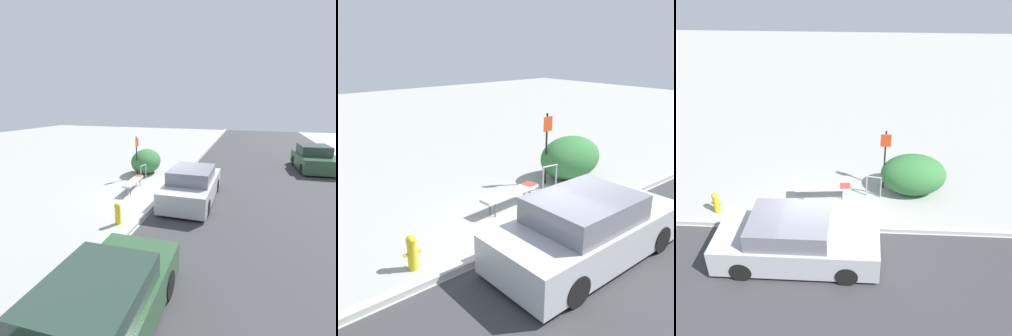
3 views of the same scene
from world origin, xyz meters
TOP-DOWN VIEW (x-y plane):
  - ground_plane at (0.00, 0.00)m, footprint 60.00×60.00m
  - curb at (0.00, 0.00)m, footprint 60.00×0.20m
  - bench at (-0.13, 1.61)m, footprint 1.96×0.55m
  - bike_rack at (1.63, 1.82)m, footprint 0.55×0.14m
  - sign_post at (1.99, 2.34)m, footprint 0.36×0.08m
  - fire_hydrant at (-3.56, 0.63)m, footprint 0.36×0.22m
  - shrub_hedge at (3.02, 2.21)m, footprint 2.30×1.64m
  - parked_car_near at (-0.55, -1.33)m, footprint 4.52×1.91m

SIDE VIEW (x-z plane):
  - ground_plane at x=0.00m, z-range 0.00..0.00m
  - curb at x=0.00m, z-range 0.00..0.13m
  - fire_hydrant at x=-3.56m, z-range 0.03..0.79m
  - bench at x=-0.13m, z-range 0.19..0.70m
  - bike_rack at x=1.63m, z-range 0.09..0.91m
  - parked_car_near at x=-0.55m, z-range -0.07..1.38m
  - shrub_hedge at x=3.02m, z-range 0.00..1.43m
  - sign_post at x=1.99m, z-range 0.23..2.53m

